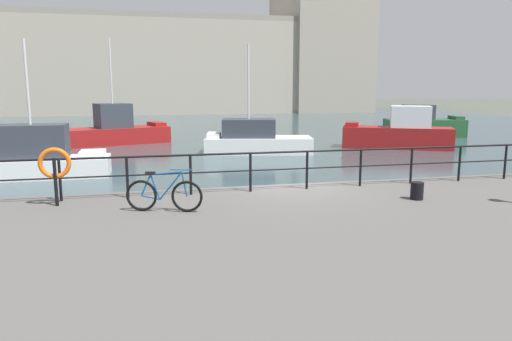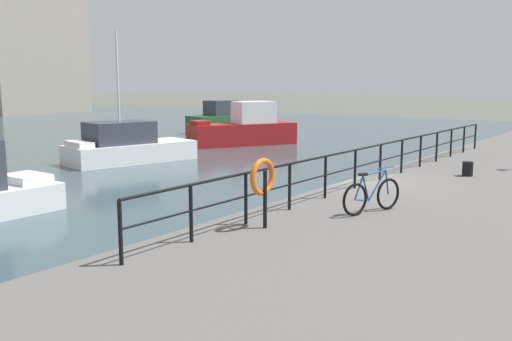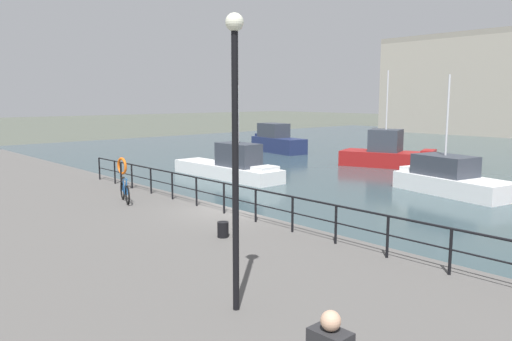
{
  "view_description": "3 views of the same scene",
  "coord_description": "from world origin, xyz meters",
  "px_view_note": "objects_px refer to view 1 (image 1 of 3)",
  "views": [
    {
      "loc": [
        -4.06,
        -13.1,
        3.57
      ],
      "look_at": [
        -0.63,
        1.53,
        0.94
      ],
      "focal_mm": 33.48,
      "sensor_mm": 36.0,
      "label": 1
    },
    {
      "loc": [
        -14.9,
        -7.56,
        3.66
      ],
      "look_at": [
        -1.33,
        2.59,
        0.95
      ],
      "focal_mm": 39.32,
      "sensor_mm": 36.0,
      "label": 2
    },
    {
      "loc": [
        13.27,
        -11.05,
        4.67
      ],
      "look_at": [
        -2.78,
        3.5,
        1.52
      ],
      "focal_mm": 34.82,
      "sensor_mm": 36.0,
      "label": 3
    }
  ],
  "objects_px": {
    "harbor_building": "(210,64)",
    "moored_cabin_cruiser": "(13,160)",
    "life_ring_stand": "(55,165)",
    "mooring_bollard": "(417,191)",
    "moored_blue_motorboat": "(117,130)",
    "parked_bicycle": "(164,195)",
    "moored_green_narrowboat": "(399,133)",
    "moored_white_yacht": "(255,140)",
    "moored_small_launch": "(423,125)"
  },
  "relations": [
    {
      "from": "life_ring_stand",
      "to": "moored_small_launch",
      "type": "bearing_deg",
      "value": 41.3
    },
    {
      "from": "moored_small_launch",
      "to": "life_ring_stand",
      "type": "xyz_separation_m",
      "value": [
        -22.02,
        -19.34,
        0.91
      ]
    },
    {
      "from": "moored_green_narrowboat",
      "to": "moored_small_launch",
      "type": "relative_size",
      "value": 1.08
    },
    {
      "from": "mooring_bollard",
      "to": "moored_small_launch",
      "type": "bearing_deg",
      "value": 57.36
    },
    {
      "from": "moored_blue_motorboat",
      "to": "moored_white_yacht",
      "type": "bearing_deg",
      "value": -58.79
    },
    {
      "from": "parked_bicycle",
      "to": "moored_small_launch",
      "type": "bearing_deg",
      "value": 64.11
    },
    {
      "from": "harbor_building",
      "to": "life_ring_stand",
      "type": "relative_size",
      "value": 40.31
    },
    {
      "from": "moored_blue_motorboat",
      "to": "moored_green_narrowboat",
      "type": "xyz_separation_m",
      "value": [
        16.36,
        -6.19,
        0.05
      ]
    },
    {
      "from": "harbor_building",
      "to": "moored_white_yacht",
      "type": "distance_m",
      "value": 45.99
    },
    {
      "from": "moored_blue_motorboat",
      "to": "parked_bicycle",
      "type": "distance_m",
      "value": 20.98
    },
    {
      "from": "moored_green_narrowboat",
      "to": "life_ring_stand",
      "type": "height_order",
      "value": "moored_green_narrowboat"
    },
    {
      "from": "harbor_building",
      "to": "mooring_bollard",
      "type": "distance_m",
      "value": 60.65
    },
    {
      "from": "moored_blue_motorboat",
      "to": "moored_white_yacht",
      "type": "distance_m",
      "value": 9.83
    },
    {
      "from": "harbor_building",
      "to": "moored_small_launch",
      "type": "distance_m",
      "value": 41.29
    },
    {
      "from": "moored_cabin_cruiser",
      "to": "parked_bicycle",
      "type": "xyz_separation_m",
      "value": [
        5.5,
        -9.62,
        0.45
      ]
    },
    {
      "from": "harbor_building",
      "to": "moored_white_yacht",
      "type": "xyz_separation_m",
      "value": [
        -3.76,
        -45.43,
        -6.12
      ]
    },
    {
      "from": "mooring_bollard",
      "to": "life_ring_stand",
      "type": "bearing_deg",
      "value": 170.8
    },
    {
      "from": "moored_green_narrowboat",
      "to": "mooring_bollard",
      "type": "relative_size",
      "value": 14.48
    },
    {
      "from": "harbor_building",
      "to": "moored_cabin_cruiser",
      "type": "xyz_separation_m",
      "value": [
        -14.75,
        -50.43,
        -6.15
      ]
    },
    {
      "from": "parked_bicycle",
      "to": "moored_cabin_cruiser",
      "type": "bearing_deg",
      "value": 137.49
    },
    {
      "from": "harbor_building",
      "to": "mooring_bollard",
      "type": "relative_size",
      "value": 127.99
    },
    {
      "from": "moored_green_narrowboat",
      "to": "life_ring_stand",
      "type": "distance_m",
      "value": 21.53
    },
    {
      "from": "harbor_building",
      "to": "moored_small_launch",
      "type": "bearing_deg",
      "value": -75.4
    },
    {
      "from": "life_ring_stand",
      "to": "parked_bicycle",
      "type": "bearing_deg",
      "value": -25.38
    },
    {
      "from": "moored_green_narrowboat",
      "to": "life_ring_stand",
      "type": "bearing_deg",
      "value": 65.85
    },
    {
      "from": "moored_cabin_cruiser",
      "to": "moored_white_yacht",
      "type": "distance_m",
      "value": 12.08
    },
    {
      "from": "mooring_bollard",
      "to": "moored_cabin_cruiser",
      "type": "bearing_deg",
      "value": 140.0
    },
    {
      "from": "harbor_building",
      "to": "moored_cabin_cruiser",
      "type": "relative_size",
      "value": 6.89
    },
    {
      "from": "moored_small_launch",
      "to": "mooring_bollard",
      "type": "xyz_separation_m",
      "value": [
        -13.3,
        -20.75,
        0.15
      ]
    },
    {
      "from": "moored_white_yacht",
      "to": "parked_bicycle",
      "type": "bearing_deg",
      "value": 81.43
    },
    {
      "from": "moored_cabin_cruiser",
      "to": "moored_blue_motorboat",
      "type": "bearing_deg",
      "value": 73.4
    },
    {
      "from": "mooring_bollard",
      "to": "life_ring_stand",
      "type": "distance_m",
      "value": 8.87
    },
    {
      "from": "moored_green_narrowboat",
      "to": "harbor_building",
      "type": "bearing_deg",
      "value": -56.75
    },
    {
      "from": "moored_cabin_cruiser",
      "to": "life_ring_stand",
      "type": "height_order",
      "value": "moored_cabin_cruiser"
    },
    {
      "from": "moored_blue_motorboat",
      "to": "life_ring_stand",
      "type": "bearing_deg",
      "value": -110.4
    },
    {
      "from": "moored_green_narrowboat",
      "to": "parked_bicycle",
      "type": "bearing_deg",
      "value": 72.77
    },
    {
      "from": "moored_green_narrowboat",
      "to": "mooring_bollard",
      "type": "bearing_deg",
      "value": 88.7
    },
    {
      "from": "mooring_bollard",
      "to": "life_ring_stand",
      "type": "xyz_separation_m",
      "value": [
        -8.72,
        1.41,
        0.75
      ]
    },
    {
      "from": "moored_white_yacht",
      "to": "parked_bicycle",
      "type": "relative_size",
      "value": 3.6
    },
    {
      "from": "moored_blue_motorboat",
      "to": "moored_green_narrowboat",
      "type": "relative_size",
      "value": 1.06
    },
    {
      "from": "parked_bicycle",
      "to": "mooring_bollard",
      "type": "height_order",
      "value": "parked_bicycle"
    },
    {
      "from": "moored_blue_motorboat",
      "to": "moored_small_launch",
      "type": "height_order",
      "value": "moored_blue_motorboat"
    },
    {
      "from": "moored_cabin_cruiser",
      "to": "mooring_bollard",
      "type": "height_order",
      "value": "moored_cabin_cruiser"
    },
    {
      "from": "moored_small_launch",
      "to": "moored_cabin_cruiser",
      "type": "bearing_deg",
      "value": -142.33
    },
    {
      "from": "moored_green_narrowboat",
      "to": "moored_white_yacht",
      "type": "relative_size",
      "value": 1.04
    },
    {
      "from": "moored_green_narrowboat",
      "to": "moored_small_launch",
      "type": "bearing_deg",
      "value": -105.2
    },
    {
      "from": "moored_cabin_cruiser",
      "to": "moored_blue_motorboat",
      "type": "height_order",
      "value": "moored_blue_motorboat"
    },
    {
      "from": "moored_small_launch",
      "to": "moored_white_yacht",
      "type": "bearing_deg",
      "value": -143.09
    },
    {
      "from": "moored_white_yacht",
      "to": "mooring_bollard",
      "type": "xyz_separation_m",
      "value": [
        0.76,
        -14.86,
        0.26
      ]
    },
    {
      "from": "moored_white_yacht",
      "to": "life_ring_stand",
      "type": "bearing_deg",
      "value": 71.39
    }
  ]
}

